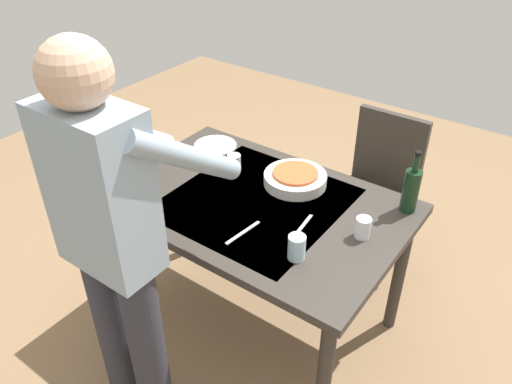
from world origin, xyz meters
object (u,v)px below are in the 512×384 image
chair_near (378,183)px  water_cup_near_right (297,247)px  dining_table (256,216)px  person_server (114,240)px  wine_glass_left (139,175)px  water_cup_far_left (363,228)px  water_cup_near_left (234,163)px  dinner_plate_near (215,146)px  serving_bowl_pasta (295,178)px  wine_bottle (411,189)px

chair_near → water_cup_near_right: chair_near is taller
dining_table → person_server: size_ratio=0.79×
wine_glass_left → water_cup_far_left: bearing=-162.1°
water_cup_near_left → water_cup_near_right: (-0.60, 0.37, 0.01)m
wine_glass_left → dinner_plate_near: bearing=-88.8°
wine_glass_left → serving_bowl_pasta: 0.73m
dining_table → wine_bottle: (-0.58, -0.34, 0.20)m
dining_table → chair_near: bearing=-107.3°
dining_table → person_server: person_server is taller
dining_table → wine_glass_left: size_ratio=8.89×
wine_glass_left → water_cup_near_right: wine_glass_left is taller
chair_near → dinner_plate_near: chair_near is taller
water_cup_near_right → dinner_plate_near: (0.83, -0.51, -0.05)m
chair_near → water_cup_far_left: (-0.25, 0.78, 0.28)m
water_cup_near_left → dinner_plate_near: water_cup_near_left is taller
water_cup_near_left → chair_near: bearing=-126.6°
serving_bowl_pasta → dinner_plate_near: bearing=-6.3°
water_cup_near_left → wine_glass_left: bearing=62.0°
water_cup_far_left → serving_bowl_pasta: (0.44, -0.17, -0.01)m
person_server → wine_bottle: person_server is taller
wine_glass_left → water_cup_near_left: size_ratio=1.72×
person_server → dinner_plate_near: (0.37, -0.99, -0.19)m
water_cup_near_left → water_cup_far_left: water_cup_far_left is taller
person_server → water_cup_near_left: (0.14, -0.86, -0.15)m
dinner_plate_near → water_cup_near_right: bearing=148.6°
chair_near → wine_glass_left: 1.35m
chair_near → wine_glass_left: chair_near is taller
dining_table → wine_glass_left: 0.57m
chair_near → wine_glass_left: bearing=56.5°
chair_near → water_cup_near_right: size_ratio=8.68×
dining_table → serving_bowl_pasta: size_ratio=4.47×
dining_table → wine_glass_left: bearing=29.5°
water_cup_near_right → water_cup_near_left: bearing=-32.0°
serving_bowl_pasta → water_cup_far_left: bearing=158.2°
dinner_plate_near → chair_near: bearing=-143.5°
dining_table → dinner_plate_near: 0.56m
wine_bottle → water_cup_near_right: wine_bottle is taller
chair_near → wine_bottle: (-0.33, 0.49, 0.35)m
chair_near → dining_table: bearing=72.7°
person_server → wine_bottle: (-0.69, -1.05, -0.09)m
dining_table → water_cup_near_left: (0.24, -0.15, 0.13)m
person_server → dinner_plate_near: 1.08m
wine_bottle → water_cup_near_left: 0.85m
wine_glass_left → dinner_plate_near: 0.56m
water_cup_near_left → water_cup_far_left: 0.76m
water_cup_near_right → serving_bowl_pasta: bearing=-57.4°
chair_near → wine_bottle: size_ratio=3.07×
wine_glass_left → serving_bowl_pasta: (-0.53, -0.49, -0.07)m
water_cup_near_right → wine_bottle: bearing=-112.4°
dining_table → dinner_plate_near: (0.48, -0.29, 0.09)m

